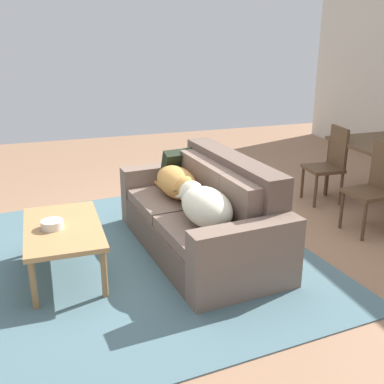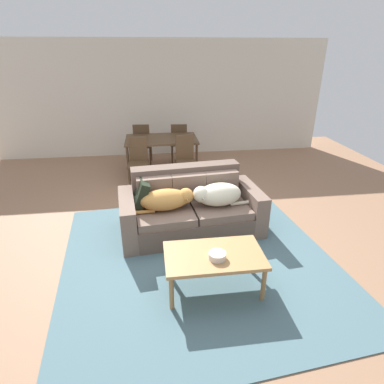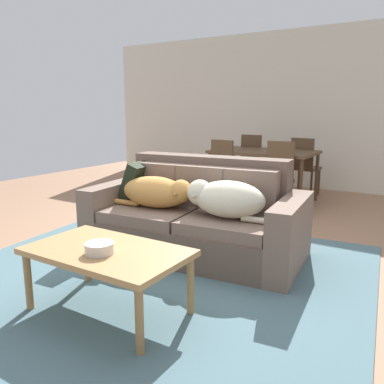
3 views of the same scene
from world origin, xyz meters
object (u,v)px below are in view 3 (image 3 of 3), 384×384
dog_on_left_cushion (158,192)px  dog_on_right_cushion (225,199)px  dining_chair_near_left (218,170)px  coffee_table (107,256)px  bowl_on_coffee_table (99,248)px  couch (197,218)px  dining_table (264,155)px  dining_chair_near_right (278,175)px  dining_chair_far_right (304,164)px  throw_pillow_by_left_arm (138,182)px  dining_chair_far_left (254,161)px

dog_on_left_cushion → dog_on_right_cushion: 0.70m
dog_on_left_cushion → dog_on_right_cushion: (0.70, 0.03, 0.01)m
dog_on_right_cushion → dining_chair_near_left: bearing=113.9°
coffee_table → bowl_on_coffee_table: 0.12m
couch → dining_table: couch is taller
dog_on_right_cushion → bowl_on_coffee_table: bearing=-107.0°
bowl_on_coffee_table → dining_chair_near_left: dining_chair_near_left is taller
dog_on_left_cushion → dog_on_right_cushion: size_ratio=1.04×
dining_chair_near_right → dog_on_right_cushion: bearing=-88.4°
coffee_table → dining_chair_far_right: dining_chair_far_right is taller
dog_on_right_cushion → bowl_on_coffee_table: size_ratio=4.40×
bowl_on_coffee_table → dining_table: 3.85m
dining_chair_near_right → dog_on_left_cushion: bearing=-108.4°
throw_pillow_by_left_arm → bowl_on_coffee_table: (0.82, -1.38, -0.13)m
coffee_table → dining_chair_far_left: size_ratio=1.13×
coffee_table → bowl_on_coffee_table: bearing=-78.2°
couch → dining_chair_near_right: (0.14, 1.81, 0.18)m
throw_pillow_by_left_arm → dining_chair_near_right: 2.02m
throw_pillow_by_left_arm → dining_table: throw_pillow_by_left_arm is taller
coffee_table → bowl_on_coffee_table: (0.02, -0.08, 0.09)m
dog_on_left_cushion → dining_chair_far_right: (0.46, 3.21, -0.08)m
throw_pillow_by_left_arm → dining_chair_far_right: bearing=74.8°
dining_chair_near_left → dining_chair_near_right: dining_chair_near_right is taller
coffee_table → dining_chair_near_right: size_ratio=1.13×
dog_on_left_cushion → dining_chair_near_right: dining_chair_near_right is taller
bowl_on_coffee_table → dog_on_right_cushion: bearing=78.7°
dog_on_right_cushion → dining_chair_far_right: dining_chair_far_right is taller
couch → dining_chair_near_left: 2.04m
dog_on_left_cushion → dining_chair_far_left: dining_chair_far_left is taller
dog_on_left_cushion → dining_chair_far_right: 3.25m
dining_table → dining_chair_far_right: (0.43, 0.62, -0.18)m
dog_on_right_cushion → dining_chair_far_left: size_ratio=0.86×
dining_table → dining_chair_far_right: size_ratio=1.60×
dog_on_left_cushion → throw_pillow_by_left_arm: size_ratio=2.04×
bowl_on_coffee_table → dining_chair_near_right: size_ratio=0.20×
dining_chair_near_right → dining_chair_far_right: dining_chair_near_right is taller
dining_chair_near_right → dining_chair_far_left: 1.49m
throw_pillow_by_left_arm → dining_chair_near_left: dining_chair_near_left is taller
dining_chair_far_left → dining_chair_near_left: bearing=90.7°
dog_on_right_cushion → dining_chair_near_left: size_ratio=0.89×
dog_on_left_cushion → dining_table: (0.03, 2.59, 0.11)m
dog_on_left_cushion → dining_chair_near_right: (0.48, 1.98, -0.07)m
dining_table → dining_chair_near_left: 0.75m
dog_on_right_cushion → dining_chair_far_left: bearing=103.2°
coffee_table → dog_on_left_cushion: bearing=110.5°
dining_chair_far_right → dining_table: bearing=60.5°
bowl_on_coffee_table → dog_on_left_cushion: bearing=110.0°
dining_table → throw_pillow_by_left_arm: bearing=-99.4°
couch → dining_table: bearing=91.4°
couch → coffee_table: size_ratio=1.96×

